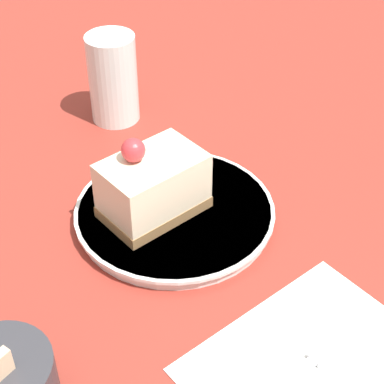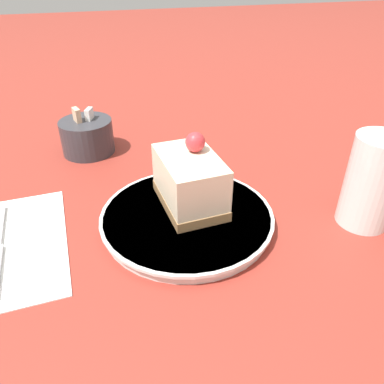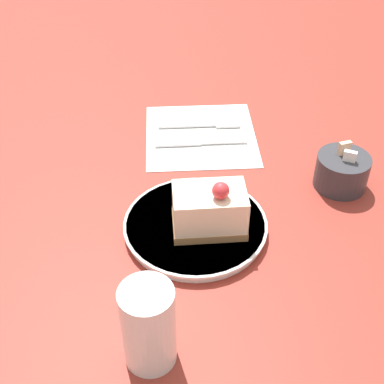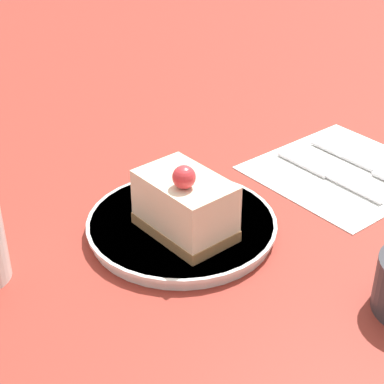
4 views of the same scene
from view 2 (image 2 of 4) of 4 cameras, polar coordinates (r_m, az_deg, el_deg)
The scene contains 5 objects.
ground_plane at distance 0.48m, azimuth -1.96°, elevation -4.01°, with size 4.00×4.00×0.00m, color maroon.
plate at distance 0.47m, azimuth -0.78°, elevation -3.95°, with size 0.21×0.21×0.02m.
cake_slice at distance 0.46m, azimuth -0.32°, elevation 1.79°, with size 0.08×0.11×0.09m.
sugar_bowl at distance 0.65m, azimuth -15.67°, elevation 8.19°, with size 0.09×0.09×0.08m.
drinking_glass at distance 0.49m, azimuth 25.74°, elevation 1.39°, with size 0.06×0.06×0.12m.
Camera 2 is at (-0.09, -0.37, 0.29)m, focal length 35.00 mm.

